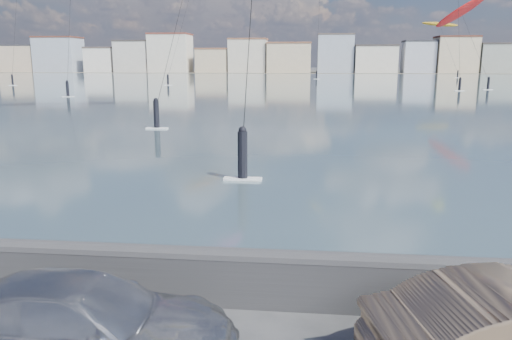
{
  "coord_description": "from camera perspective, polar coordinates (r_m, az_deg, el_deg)",
  "views": [
    {
      "loc": [
        2.01,
        -5.44,
        4.28
      ],
      "look_at": [
        1.0,
        4.0,
        2.2
      ],
      "focal_mm": 35.0,
      "sensor_mm": 36.0,
      "label": 1
    }
  ],
  "objects": [
    {
      "name": "kitesurfer_12",
      "position": [
        98.84,
        22.4,
        16.32
      ],
      "size": [
        9.16,
        18.33,
        16.13
      ],
      "color": "red",
      "rests_on": "ground"
    },
    {
      "name": "far_buildings",
      "position": [
        191.45,
        6.07,
        12.8
      ],
      "size": [
        240.79,
        13.26,
        14.6
      ],
      "color": "#CCB293",
      "rests_on": "ground"
    },
    {
      "name": "far_shore_strip",
      "position": [
        205.49,
        5.68,
        11.09
      ],
      "size": [
        500.0,
        60.0,
        0.0
      ],
      "primitive_type": "cube",
      "color": "#4C473D",
      "rests_on": "ground"
    },
    {
      "name": "bay_water",
      "position": [
        97.05,
        5.01,
        9.78
      ],
      "size": [
        500.0,
        177.0,
        0.0
      ],
      "primitive_type": "cube",
      "color": "#30454E",
      "rests_on": "ground"
    },
    {
      "name": "car_silver",
      "position": [
        7.78,
        -19.18,
        -16.24
      ],
      "size": [
        4.51,
        1.97,
        1.29
      ],
      "primitive_type": "imported",
      "rotation": [
        0.0,
        0.0,
        1.61
      ],
      "color": "#A8A9AE",
      "rests_on": "ground"
    },
    {
      "name": "kitesurfer_5",
      "position": [
        152.55,
        20.25,
        15.32
      ],
      "size": [
        10.12,
        16.31,
        15.63
      ],
      "color": "#BF8C19",
      "rests_on": "ground"
    },
    {
      "name": "seawall",
      "position": [
        9.16,
        -7.25,
        -11.55
      ],
      "size": [
        400.0,
        0.36,
        1.08
      ],
      "color": "#28282B",
      "rests_on": "ground"
    }
  ]
}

